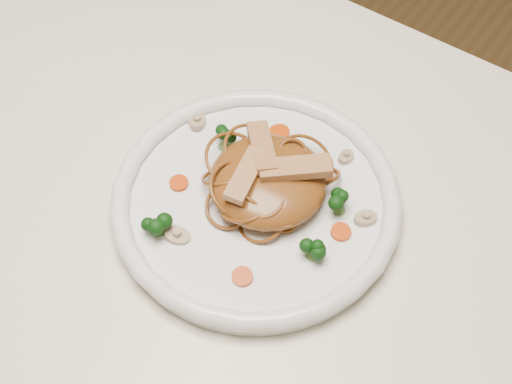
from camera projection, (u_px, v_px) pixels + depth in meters
The scene contains 19 objects.
table at pixel (185, 264), 0.84m from camera, with size 1.20×0.80×0.75m.
plate at pixel (256, 204), 0.76m from camera, with size 0.30×0.30×0.02m, color white.
noodle_mound at pixel (268, 181), 0.74m from camera, with size 0.12×0.12×0.04m, color brown.
chicken_a at pixel (295, 168), 0.72m from camera, with size 0.07×0.02×0.01m, color tan.
chicken_b at pixel (262, 147), 0.74m from camera, with size 0.07×0.02×0.01m, color tan.
chicken_c at pixel (246, 175), 0.72m from camera, with size 0.06×0.02×0.01m, color tan.
broccoli_0 at pixel (340, 201), 0.73m from camera, with size 0.03×0.03×0.03m, color #0B330A, non-canonical shape.
broccoli_1 at pixel (224, 138), 0.78m from camera, with size 0.02×0.02×0.03m, color #0B330A, non-canonical shape.
broccoli_2 at pixel (156, 223), 0.72m from camera, with size 0.03×0.03×0.03m, color #0B330A, non-canonical shape.
broccoli_3 at pixel (314, 247), 0.70m from camera, with size 0.03×0.03×0.03m, color #0B330A, non-canonical shape.
carrot_0 at pixel (324, 175), 0.77m from camera, with size 0.02×0.02×0.01m, color #C53D07.
carrot_1 at pixel (179, 183), 0.76m from camera, with size 0.02×0.02×0.01m, color #C53D07.
carrot_2 at pixel (341, 232), 0.72m from camera, with size 0.02×0.02×0.01m, color #C53D07.
carrot_3 at pixel (279, 132), 0.80m from camera, with size 0.02×0.02×0.01m, color #C53D07.
carrot_4 at pixel (242, 277), 0.70m from camera, with size 0.02×0.02×0.01m, color #C53D07.
mushroom_0 at pixel (177, 235), 0.72m from camera, with size 0.03×0.03×0.01m, color tan.
mushroom_1 at pixel (365, 218), 0.73m from camera, with size 0.03×0.03×0.01m, color tan.
mushroom_2 at pixel (197, 121), 0.81m from camera, with size 0.03×0.03×0.01m, color tan.
mushroom_3 at pixel (346, 157), 0.78m from camera, with size 0.02×0.02×0.01m, color tan.
Camera 1 is at (0.31, -0.30, 1.38)m, focal length 50.90 mm.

